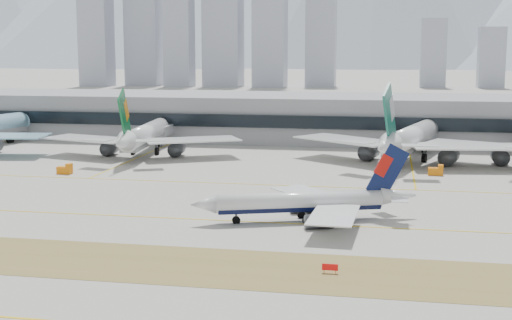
% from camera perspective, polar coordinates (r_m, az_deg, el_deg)
% --- Properties ---
extents(ground, '(3000.00, 3000.00, 0.00)m').
position_cam_1_polar(ground, '(133.36, -3.58, -4.29)').
color(ground, '#9D9992').
rests_on(ground, ground).
extents(apron_markings, '(360.00, 122.22, 0.06)m').
position_cam_1_polar(apron_markings, '(84.36, -12.85, -12.38)').
color(apron_markings, olive).
rests_on(apron_markings, ground).
extents(taxiing_airliner, '(39.76, 33.70, 13.83)m').
position_cam_1_polar(taxiing_airliner, '(127.15, 4.17, -3.41)').
color(taxiing_airliner, white).
rests_on(taxiing_airliner, ground).
extents(widebody_eva, '(57.76, 56.81, 20.69)m').
position_cam_1_polar(widebody_eva, '(207.82, -8.96, 1.88)').
color(widebody_eva, white).
rests_on(widebody_eva, ground).
extents(widebody_cathay, '(62.07, 61.93, 22.83)m').
position_cam_1_polar(widebody_cathay, '(197.37, 12.18, 1.59)').
color(widebody_cathay, white).
rests_on(widebody_cathay, ground).
extents(terminal, '(280.00, 43.10, 15.00)m').
position_cam_1_polar(terminal, '(243.88, 3.06, 3.46)').
color(terminal, gray).
rests_on(terminal, ground).
extents(hold_sign_right, '(2.20, 0.15, 1.35)m').
position_cam_1_polar(hold_sign_right, '(98.60, 5.94, -8.54)').
color(hold_sign_right, red).
rests_on(hold_sign_right, ground).
extents(gse_b, '(3.55, 2.00, 2.60)m').
position_cam_1_polar(gse_b, '(181.13, -15.01, -0.75)').
color(gse_b, orange).
rests_on(gse_b, ground).
extents(gse_c, '(3.55, 2.00, 2.60)m').
position_cam_1_polar(gse_c, '(178.60, 14.21, -0.85)').
color(gse_c, orange).
rests_on(gse_c, ground).
extents(city_skyline, '(342.00, 49.80, 140.00)m').
position_cam_1_polar(city_skyline, '(596.02, -2.85, 10.69)').
color(city_skyline, '#A2A6B8').
rests_on(city_skyline, ground).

